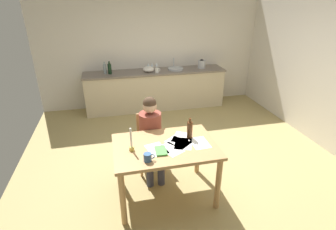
{
  "coord_description": "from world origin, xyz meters",
  "views": [
    {
      "loc": [
        -1.04,
        -3.49,
        2.45
      ],
      "look_at": [
        -0.24,
        -0.09,
        0.85
      ],
      "focal_mm": 27.74,
      "sensor_mm": 36.0,
      "label": 1
    }
  ],
  "objects_px": {
    "mixing_bowl": "(149,69)",
    "wine_glass_back_left": "(148,65)",
    "book_magazine": "(161,151)",
    "wine_glass_near_sink": "(157,64)",
    "bottle_vinegar": "(110,69)",
    "wine_glass_by_kettle": "(152,65)",
    "candlestick": "(131,144)",
    "dining_table": "(165,153)",
    "person_seated": "(151,132)",
    "wine_bottle_on_table": "(190,129)",
    "chair_at_table": "(150,139)",
    "bottle_oil": "(105,69)",
    "stovetop_kettle": "(202,64)",
    "sink_unit": "(175,69)",
    "coffee_mug": "(148,157)",
    "teacup_on_counter": "(157,70)"
  },
  "relations": [
    {
      "from": "mixing_bowl",
      "to": "wine_glass_back_left",
      "type": "height_order",
      "value": "wine_glass_back_left"
    },
    {
      "from": "dining_table",
      "to": "wine_bottle_on_table",
      "type": "relative_size",
      "value": 4.59
    },
    {
      "from": "coffee_mug",
      "to": "bottle_oil",
      "type": "distance_m",
      "value": 3.36
    },
    {
      "from": "teacup_on_counter",
      "to": "chair_at_table",
      "type": "bearing_deg",
      "value": -103.87
    },
    {
      "from": "sink_unit",
      "to": "mixing_bowl",
      "type": "xyz_separation_m",
      "value": [
        -0.64,
        -0.05,
        0.04
      ]
    },
    {
      "from": "coffee_mug",
      "to": "stovetop_kettle",
      "type": "distance_m",
      "value": 3.79
    },
    {
      "from": "candlestick",
      "to": "wine_glass_by_kettle",
      "type": "xyz_separation_m",
      "value": [
        0.81,
        3.21,
        0.15
      ]
    },
    {
      "from": "person_seated",
      "to": "bottle_vinegar",
      "type": "distance_m",
      "value": 2.54
    },
    {
      "from": "wine_bottle_on_table",
      "to": "teacup_on_counter",
      "type": "distance_m",
      "value": 2.77
    },
    {
      "from": "chair_at_table",
      "to": "person_seated",
      "type": "bearing_deg",
      "value": -90.75
    },
    {
      "from": "stovetop_kettle",
      "to": "teacup_on_counter",
      "type": "xyz_separation_m",
      "value": [
        -1.1,
        -0.15,
        -0.05
      ]
    },
    {
      "from": "chair_at_table",
      "to": "wine_glass_near_sink",
      "type": "xyz_separation_m",
      "value": [
        0.59,
        2.5,
        0.52
      ]
    },
    {
      "from": "chair_at_table",
      "to": "coffee_mug",
      "type": "height_order",
      "value": "chair_at_table"
    },
    {
      "from": "bottle_oil",
      "to": "stovetop_kettle",
      "type": "height_order",
      "value": "bottle_oil"
    },
    {
      "from": "dining_table",
      "to": "coffee_mug",
      "type": "distance_m",
      "value": 0.42
    },
    {
      "from": "coffee_mug",
      "to": "wine_glass_back_left",
      "type": "xyz_separation_m",
      "value": [
        0.57,
        3.47,
        0.19
      ]
    },
    {
      "from": "candlestick",
      "to": "dining_table",
      "type": "bearing_deg",
      "value": 4.16
    },
    {
      "from": "person_seated",
      "to": "dining_table",
      "type": "bearing_deg",
      "value": -80.79
    },
    {
      "from": "mixing_bowl",
      "to": "wine_glass_back_left",
      "type": "distance_m",
      "value": 0.21
    },
    {
      "from": "candlestick",
      "to": "mixing_bowl",
      "type": "xyz_separation_m",
      "value": [
        0.7,
        3.01,
        0.1
      ]
    },
    {
      "from": "wine_glass_back_left",
      "to": "teacup_on_counter",
      "type": "relative_size",
      "value": 1.34
    },
    {
      "from": "bottle_vinegar",
      "to": "wine_glass_by_kettle",
      "type": "relative_size",
      "value": 1.79
    },
    {
      "from": "dining_table",
      "to": "bottle_vinegar",
      "type": "relative_size",
      "value": 4.61
    },
    {
      "from": "book_magazine",
      "to": "chair_at_table",
      "type": "bearing_deg",
      "value": 92.94
    },
    {
      "from": "dining_table",
      "to": "mixing_bowl",
      "type": "height_order",
      "value": "mixing_bowl"
    },
    {
      "from": "candlestick",
      "to": "teacup_on_counter",
      "type": "distance_m",
      "value": 3.04
    },
    {
      "from": "bottle_vinegar",
      "to": "sink_unit",
      "type": "bearing_deg",
      "value": 1.24
    },
    {
      "from": "sink_unit",
      "to": "wine_bottle_on_table",
      "type": "bearing_deg",
      "value": -101.06
    },
    {
      "from": "coffee_mug",
      "to": "teacup_on_counter",
      "type": "height_order",
      "value": "teacup_on_counter"
    },
    {
      "from": "candlestick",
      "to": "book_magazine",
      "type": "bearing_deg",
      "value": -17.05
    },
    {
      "from": "wine_bottle_on_table",
      "to": "wine_glass_back_left",
      "type": "distance_m",
      "value": 3.07
    },
    {
      "from": "person_seated",
      "to": "wine_bottle_on_table",
      "type": "bearing_deg",
      "value": -43.74
    },
    {
      "from": "person_seated",
      "to": "sink_unit",
      "type": "xyz_separation_m",
      "value": [
        1.01,
        2.5,
        0.24
      ]
    },
    {
      "from": "book_magazine",
      "to": "mixing_bowl",
      "type": "distance_m",
      "value": 3.14
    },
    {
      "from": "chair_at_table",
      "to": "book_magazine",
      "type": "distance_m",
      "value": 0.87
    },
    {
      "from": "book_magazine",
      "to": "bottle_oil",
      "type": "height_order",
      "value": "bottle_oil"
    },
    {
      "from": "dining_table",
      "to": "wine_bottle_on_table",
      "type": "bearing_deg",
      "value": 18.14
    },
    {
      "from": "book_magazine",
      "to": "wine_glass_near_sink",
      "type": "relative_size",
      "value": 1.34
    },
    {
      "from": "bottle_oil",
      "to": "teacup_on_counter",
      "type": "distance_m",
      "value": 1.15
    },
    {
      "from": "chair_at_table",
      "to": "book_magazine",
      "type": "height_order",
      "value": "chair_at_table"
    },
    {
      "from": "dining_table",
      "to": "teacup_on_counter",
      "type": "xyz_separation_m",
      "value": [
        0.46,
        2.88,
        0.29
      ]
    },
    {
      "from": "mixing_bowl",
      "to": "wine_glass_by_kettle",
      "type": "distance_m",
      "value": 0.23
    },
    {
      "from": "book_magazine",
      "to": "sink_unit",
      "type": "xyz_separation_m",
      "value": [
        1.0,
        3.17,
        0.14
      ]
    },
    {
      "from": "book_magazine",
      "to": "wine_glass_back_left",
      "type": "distance_m",
      "value": 3.34
    },
    {
      "from": "wine_bottle_on_table",
      "to": "sink_unit",
      "type": "height_order",
      "value": "sink_unit"
    },
    {
      "from": "person_seated",
      "to": "teacup_on_counter",
      "type": "relative_size",
      "value": 10.37
    },
    {
      "from": "coffee_mug",
      "to": "wine_bottle_on_table",
      "type": "height_order",
      "value": "wine_bottle_on_table"
    },
    {
      "from": "mixing_bowl",
      "to": "dining_table",
      "type": "bearing_deg",
      "value": -95.42
    },
    {
      "from": "wine_bottle_on_table",
      "to": "wine_glass_near_sink",
      "type": "bearing_deg",
      "value": 87.09
    },
    {
      "from": "person_seated",
      "to": "wine_bottle_on_table",
      "type": "height_order",
      "value": "person_seated"
    }
  ]
}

